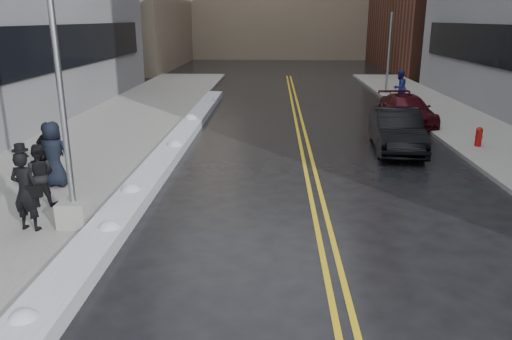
# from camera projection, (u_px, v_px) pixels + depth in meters

# --- Properties ---
(ground) EXTENTS (160.00, 160.00, 0.00)m
(ground) POSITION_uv_depth(u_px,v_px,m) (205.00, 276.00, 9.64)
(ground) COLOR black
(ground) RESTS_ON ground
(sidewalk_west) EXTENTS (5.50, 50.00, 0.15)m
(sidewalk_west) POSITION_uv_depth(u_px,v_px,m) (93.00, 144.00, 19.38)
(sidewalk_west) COLOR gray
(sidewalk_west) RESTS_ON ground
(sidewalk_east) EXTENTS (4.00, 50.00, 0.15)m
(sidewalk_east) POSITION_uv_depth(u_px,v_px,m) (504.00, 148.00, 18.82)
(sidewalk_east) COLOR gray
(sidewalk_east) RESTS_ON ground
(lane_line_left) EXTENTS (0.12, 50.00, 0.01)m
(lane_line_left) POSITION_uv_depth(u_px,v_px,m) (301.00, 148.00, 19.11)
(lane_line_left) COLOR gold
(lane_line_left) RESTS_ON ground
(lane_line_right) EXTENTS (0.12, 50.00, 0.01)m
(lane_line_right) POSITION_uv_depth(u_px,v_px,m) (309.00, 148.00, 19.10)
(lane_line_right) COLOR gold
(lane_line_right) RESTS_ON ground
(snow_ridge) EXTENTS (0.90, 30.00, 0.34)m
(snow_ridge) POSITION_uv_depth(u_px,v_px,m) (166.00, 157.00, 17.33)
(snow_ridge) COLOR silver
(snow_ridge) RESTS_ON ground
(lamppost) EXTENTS (0.65, 0.65, 7.62)m
(lamppost) POSITION_uv_depth(u_px,v_px,m) (64.00, 125.00, 10.93)
(lamppost) COLOR gray
(lamppost) RESTS_ON sidewalk_west
(fire_hydrant) EXTENTS (0.26, 0.26, 0.73)m
(fire_hydrant) POSITION_uv_depth(u_px,v_px,m) (479.00, 136.00, 18.72)
(fire_hydrant) COLOR maroon
(fire_hydrant) RESTS_ON sidewalk_east
(traffic_signal) EXTENTS (0.16, 0.20, 6.00)m
(traffic_signal) POSITION_uv_depth(u_px,v_px,m) (390.00, 41.00, 31.29)
(traffic_signal) COLOR gray
(traffic_signal) RESTS_ON sidewalk_east
(pedestrian_fedora) EXTENTS (0.74, 0.56, 1.85)m
(pedestrian_fedora) POSITION_uv_depth(u_px,v_px,m) (26.00, 191.00, 11.14)
(pedestrian_fedora) COLOR black
(pedestrian_fedora) RESTS_ON sidewalk_west
(pedestrian_b) EXTENTS (0.83, 0.67, 1.62)m
(pedestrian_b) POSITION_uv_depth(u_px,v_px,m) (39.00, 175.00, 12.67)
(pedestrian_b) COLOR black
(pedestrian_b) RESTS_ON sidewalk_west
(pedestrian_c) EXTENTS (0.95, 0.64, 1.88)m
(pedestrian_c) POSITION_uv_depth(u_px,v_px,m) (54.00, 154.00, 14.09)
(pedestrian_c) COLOR black
(pedestrian_c) RESTS_ON sidewalk_west
(pedestrian_d) EXTENTS (1.14, 0.81, 1.79)m
(pedestrian_d) POSITION_uv_depth(u_px,v_px,m) (49.00, 153.00, 14.43)
(pedestrian_d) COLOR black
(pedestrian_d) RESTS_ON sidewalk_west
(pedestrian_east) EXTENTS (1.17, 1.16, 1.91)m
(pedestrian_east) POSITION_uv_depth(u_px,v_px,m) (399.00, 88.00, 27.52)
(pedestrian_east) COLOR navy
(pedestrian_east) RESTS_ON sidewalk_east
(car_black) EXTENTS (1.99, 4.77, 1.53)m
(car_black) POSITION_uv_depth(u_px,v_px,m) (397.00, 130.00, 18.62)
(car_black) COLOR black
(car_black) RESTS_ON ground
(car_maroon) EXTENTS (2.18, 4.70, 1.33)m
(car_maroon) POSITION_uv_depth(u_px,v_px,m) (407.00, 110.00, 23.30)
(car_maroon) COLOR #3A0911
(car_maroon) RESTS_ON ground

